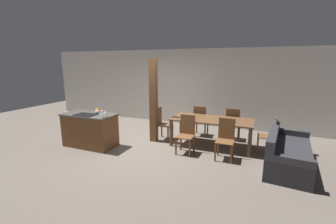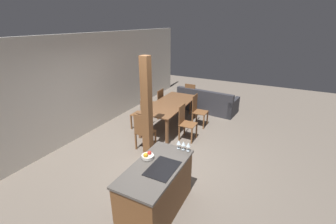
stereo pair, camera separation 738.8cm
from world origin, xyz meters
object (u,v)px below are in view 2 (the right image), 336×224
object	(u,v)px
wine_glass_near	(188,145)
wine_glass_middle	(183,144)
dining_chair_head_end	(144,131)
timber_post	(147,109)
kitchen_island	(156,189)
dining_chair_near_left	(186,122)
dining_table	(170,106)
fruit_bowl	(148,156)
dining_chair_far_right	(158,103)
dining_chair_near_right	(198,110)
dining_chair_far_left	(141,113)
couch	(207,103)
wine_glass_far	(179,142)
dining_chair_foot_end	(189,98)

from	to	relation	value
wine_glass_near	wine_glass_middle	bearing A→B (deg)	90.00
dining_chair_head_end	timber_post	distance (m)	0.73
kitchen_island	dining_chair_near_left	distance (m)	2.60
dining_table	dining_chair_head_end	world-z (taller)	dining_chair_head_end
fruit_bowl	dining_table	world-z (taller)	fruit_bowl
wine_glass_middle	dining_chair_far_right	distance (m)	3.62
dining_chair_near_left	dining_chair_head_end	distance (m)	1.19
wine_glass_near	dining_chair_near_left	xyz separation A→B (m)	(1.91, 0.84, -0.52)
fruit_bowl	dining_chair_head_end	size ratio (longest dim) A/B	0.21
fruit_bowl	timber_post	size ratio (longest dim) A/B	0.09
wine_glass_near	dining_chair_far_right	xyz separation A→B (m)	(2.87, 2.23, -0.52)
wine_glass_near	wine_glass_middle	size ratio (longest dim) A/B	1.00
kitchen_island	fruit_bowl	world-z (taller)	fruit_bowl
kitchen_island	dining_chair_near_right	bearing A→B (deg)	9.01
wine_glass_near	dining_chair_far_left	world-z (taller)	wine_glass_near
dining_chair_head_end	timber_post	bearing A→B (deg)	143.25
dining_chair_near_left	couch	world-z (taller)	dining_chair_near_left
dining_chair_near_right	dining_chair_head_end	size ratio (longest dim) A/B	1.00
kitchen_island	dining_chair_near_right	distance (m)	3.55
dining_table	couch	bearing A→B (deg)	-17.62
dining_chair_near_left	wine_glass_near	bearing A→B (deg)	-156.37
couch	timber_post	xyz separation A→B (m)	(-3.40, 0.35, 0.89)
dining_chair_far_right	dining_chair_head_end	world-z (taller)	same
wine_glass_near	fruit_bowl	bearing A→B (deg)	134.28
dining_chair_far_left	timber_post	bearing A→B (deg)	39.09
dining_chair_near_left	dining_chair_far_right	size ratio (longest dim) A/B	1.00
kitchen_island	timber_post	world-z (taller)	timber_post
wine_glass_far	dining_chair_near_right	distance (m)	2.99
dining_chair_near_left	dining_chair_near_right	world-z (taller)	same
wine_glass_middle	couch	world-z (taller)	wine_glass_middle
dining_table	dining_chair_far_right	distance (m)	0.86
wine_glass_middle	dining_chair_far_right	xyz separation A→B (m)	(2.87, 2.14, -0.52)
wine_glass_middle	dining_chair_far_right	world-z (taller)	wine_glass_middle
dining_table	dining_chair_head_end	size ratio (longest dim) A/B	2.24
wine_glass_near	couch	distance (m)	4.36
timber_post	wine_glass_middle	bearing A→B (deg)	-122.64
wine_glass_middle	dining_chair_far_left	world-z (taller)	wine_glass_middle
wine_glass_middle	dining_table	world-z (taller)	wine_glass_middle
dining_chair_near_left	dining_chair_far_right	xyz separation A→B (m)	(0.96, 1.39, 0.00)
kitchen_island	fruit_bowl	bearing A→B (deg)	60.17
dining_chair_near_right	timber_post	world-z (taller)	timber_post
fruit_bowl	dining_chair_foot_end	bearing A→B (deg)	13.26
fruit_bowl	dining_chair_far_left	xyz separation A→B (m)	(2.41, 1.72, -0.44)
dining_chair_near_left	dining_chair_foot_end	size ratio (longest dim) A/B	1.00
wine_glass_far	dining_chair_foot_end	size ratio (longest dim) A/B	0.17
kitchen_island	dining_chair_far_right	distance (m)	4.01
dining_chair_foot_end	dining_chair_near_right	bearing A→B (deg)	-54.17
wine_glass_middle	wine_glass_near	bearing A→B (deg)	-90.00
wine_glass_middle	timber_post	size ratio (longest dim) A/B	0.07
fruit_bowl	dining_chair_foot_end	world-z (taller)	fruit_bowl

